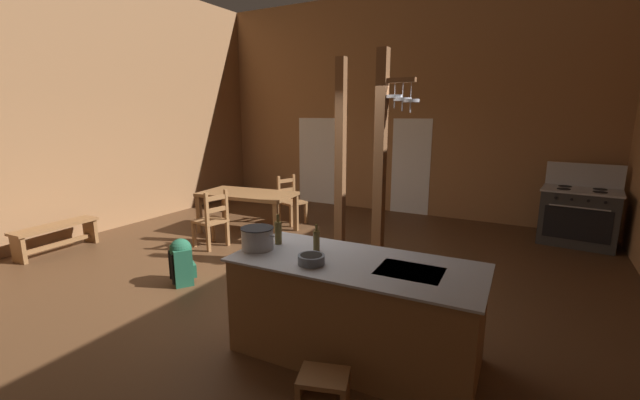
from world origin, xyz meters
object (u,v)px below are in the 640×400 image
Objects in this scene: ladderback_chair_near_window at (212,220)px; bench_along_left_wall at (56,233)px; backpack at (182,260)px; dining_table at (247,197)px; ladderback_chair_by_post at (291,201)px; kitchen_island at (355,309)px; mixing_bowl_on_counter at (311,259)px; stove_range at (578,216)px; bottle_tall_on_counter at (316,240)px; bottle_short_on_counter at (278,232)px; step_stool at (324,390)px; stockpot_on_counter at (257,238)px.

ladderback_chair_near_window reaches higher than bench_along_left_wall.
bench_along_left_wall is 2.08× the size of backpack.
ladderback_chair_by_post reaches higher than dining_table.
mixing_bowl_on_counter is (-0.31, -0.24, 0.49)m from kitchen_island.
ladderback_chair_near_window is (-5.25, -3.04, -0.03)m from stove_range.
ladderback_chair_by_post is 4.32m from bottle_tall_on_counter.
dining_table is 2.40m from backpack.
bench_along_left_wall is at bearing -125.65° from ladderback_chair_by_post.
mixing_bowl_on_counter is at bearing -55.27° from ladderback_chair_by_post.
dining_table is at bearing 107.79° from backpack.
mixing_bowl_on_counter is (2.27, -0.64, 0.62)m from backpack.
bench_along_left_wall is 4.88m from bottle_tall_on_counter.
bottle_short_on_counter is at bearing 149.96° from mixing_bowl_on_counter.
step_stool is 0.45× the size of ladderback_chair_by_post.
kitchen_island is at bearing -11.65° from bottle_tall_on_counter.
dining_table is 4.73× the size of stockpot_on_counter.
bench_along_left_wall is 4.90× the size of bottle_tall_on_counter.
dining_table is at bearing 133.42° from bottle_short_on_counter.
stove_range is 1.39× the size of ladderback_chair_near_window.
bottle_tall_on_counter is (0.51, 0.22, -0.00)m from stockpot_on_counter.
ladderback_chair_near_window is at bearing 117.87° from backpack.
step_stool is 0.71× the size of backpack.
bottle_tall_on_counter reaches higher than mixing_bowl_on_counter.
bottle_short_on_counter is (0.09, 0.21, 0.02)m from stockpot_on_counter.
kitchen_island is 0.81m from step_stool.
stockpot_on_counter reaches higher than step_stool.
ladderback_chair_by_post is 3.98m from bench_along_left_wall.
ladderback_chair_by_post is at bearing 124.73° from mixing_bowl_on_counter.
bottle_tall_on_counter is (2.14, -0.31, 0.68)m from backpack.
step_stool is (-1.90, -5.49, -0.30)m from stove_range.
bench_along_left_wall is at bearing 176.66° from bottle_short_on_counter.
stove_range is 5.26m from bottle_tall_on_counter.
bottle_short_on_counter reaches higher than bottle_tall_on_counter.
ladderback_chair_near_window is 1.00× the size of ladderback_chair_by_post.
mixing_bowl_on_counter reaches higher than backpack.
bottle_short_on_counter is (-0.86, 0.08, 0.57)m from kitchen_island.
backpack is at bearing 169.53° from bottle_short_on_counter.
ladderback_chair_near_window is 3.56m from mixing_bowl_on_counter.
bench_along_left_wall is at bearing -178.71° from backpack.
bottle_tall_on_counter is (2.82, -1.60, 0.54)m from ladderback_chair_near_window.
ladderback_chair_by_post is at bearing 68.42° from dining_table.
kitchen_island is at bearing 37.49° from mixing_bowl_on_counter.
mixing_bowl_on_counter reaches higher than ladderback_chair_near_window.
backpack is (0.37, -3.17, -0.14)m from ladderback_chair_by_post.
bottle_short_on_counter is at bearing -46.58° from dining_table.
dining_table is at bearing 138.05° from bottle_tall_on_counter.
mixing_bowl_on_counter is (3.00, -2.90, 0.28)m from dining_table.
ladderback_chair_near_window is at bearing 152.58° from kitchen_island.
bench_along_left_wall is at bearing 176.29° from kitchen_island.
dining_table is 3.87m from bottle_tall_on_counter.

